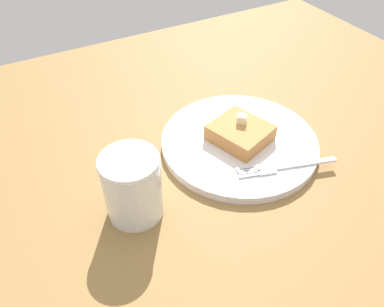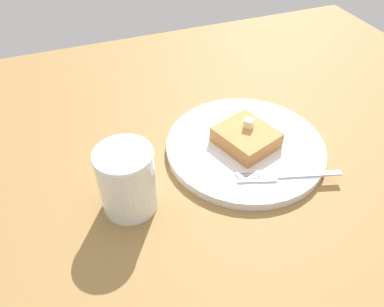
{
  "view_description": "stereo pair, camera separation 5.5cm",
  "coord_description": "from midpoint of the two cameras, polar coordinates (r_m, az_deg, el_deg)",
  "views": [
    {
      "loc": [
        -26.5,
        -28.91,
        44.25
      ],
      "look_at": [
        -7.09,
        6.64,
        7.23
      ],
      "focal_mm": 35.0,
      "sensor_mm": 36.0,
      "label": 1
    },
    {
      "loc": [
        -21.52,
        -31.21,
        44.25
      ],
      "look_at": [
        -7.09,
        6.64,
        7.23
      ],
      "focal_mm": 35.0,
      "sensor_mm": 36.0,
      "label": 2
    }
  ],
  "objects": [
    {
      "name": "toast_slice_center",
      "position": [
        0.61,
        4.82,
        3.07
      ],
      "size": [
        10.48,
        10.95,
        2.71
      ],
      "primitive_type": "cube",
      "rotation": [
        0.0,
        0.0,
        0.33
      ],
      "color": "#BA7A3E",
      "rests_on": "plate"
    },
    {
      "name": "syrup_jar",
      "position": [
        0.51,
        -12.07,
        -5.44
      ],
      "size": [
        7.99,
        7.99,
        9.9
      ],
      "color": "#552A0A",
      "rests_on": "table_surface"
    },
    {
      "name": "table_surface",
      "position": [
        0.58,
        6.69,
        -6.07
      ],
      "size": [
        113.32,
        113.32,
        2.73
      ],
      "primitive_type": "cube",
      "color": "olive",
      "rests_on": "ground"
    },
    {
      "name": "butter_pat_primary",
      "position": [
        0.61,
        5.04,
        5.15
      ],
      "size": [
        1.96,
        1.96,
        1.46
      ],
      "primitive_type": "cube",
      "rotation": [
        0.0,
        0.0,
        2.35
      ],
      "color": "beige",
      "rests_on": "toast_slice_center"
    },
    {
      "name": "fork",
      "position": [
        0.58,
        10.75,
        -2.18
      ],
      "size": [
        15.72,
        6.04,
        0.36
      ],
      "color": "silver",
      "rests_on": "plate"
    },
    {
      "name": "plate",
      "position": [
        0.63,
        4.72,
        1.69
      ],
      "size": [
        25.95,
        25.95,
        1.41
      ],
      "color": "silver",
      "rests_on": "table_surface"
    }
  ]
}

